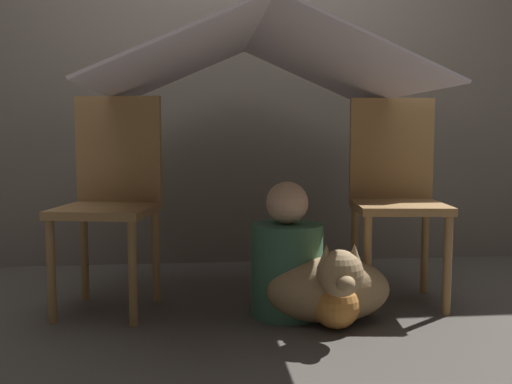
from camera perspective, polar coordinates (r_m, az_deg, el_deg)
name	(u,v)px	position (r m, az deg, el deg)	size (l,w,h in m)	color
ground_plane	(258,314)	(2.54, 0.24, -12.14)	(8.80, 8.80, 0.00)	#47423D
wall_back	(241,57)	(3.52, -1.56, 13.39)	(7.00, 0.05, 2.50)	#6B6056
chair_left	(111,192)	(2.64, -14.26, -0.02)	(0.47, 0.47, 0.96)	olive
chair_right	(396,189)	(2.76, 13.79, 0.25)	(0.44, 0.44, 0.96)	olive
sheet_canopy	(256,60)	(2.55, 0.00, 13.03)	(1.33, 1.32, 0.30)	silver
person_front	(287,261)	(2.48, 3.10, -6.86)	(0.31, 0.31, 0.58)	#38664C
dog	(330,287)	(2.39, 7.41, -9.43)	(0.52, 0.45, 0.37)	#9E7F56
plush_toy	(336,297)	(2.36, 8.00, -10.40)	(0.20, 0.20, 0.31)	#D88C3F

